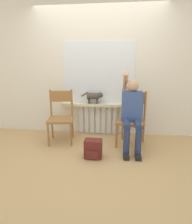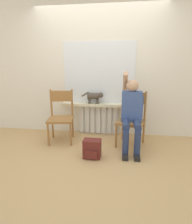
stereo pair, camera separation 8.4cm
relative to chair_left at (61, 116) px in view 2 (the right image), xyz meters
The scene contains 10 objects.
ground_plane 1.05m from the chair_left, 46.06° to the right, with size 12.00×12.00×0.00m, color tan.
wall_with_window 1.22m from the chair_left, 41.10° to the left, with size 7.00×0.06×2.70m.
radiator 0.83m from the chair_left, 36.92° to the left, with size 0.82×0.08×0.60m.
windowsill 0.78m from the chair_left, 33.15° to the left, with size 1.48×0.22×0.05m.
window_glass 1.13m from the chair_left, 39.28° to the left, with size 1.42×0.01×1.20m.
chair_left is the anchor object (origin of this frame).
chair_right 1.29m from the chair_left, ahead, with size 0.55×0.55×0.96m.
person 1.30m from the chair_left, ahead, with size 0.36×1.01×1.30m.
cat 0.78m from the chair_left, 34.81° to the left, with size 0.44×0.13×0.24m.
backpack 0.96m from the chair_left, 41.13° to the right, with size 0.27×0.21×0.29m.
Camera 2 is at (0.46, -2.56, 1.40)m, focal length 30.00 mm.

